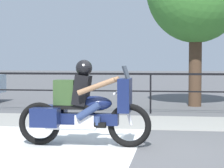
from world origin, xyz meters
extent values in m
plane|color=#565659|center=(0.00, 0.00, 0.00)|extent=(120.00, 120.00, 0.00)
cube|color=#99968E|center=(0.00, 3.40, 0.01)|extent=(44.00, 2.40, 0.01)
cube|color=silver|center=(-1.63, -0.20, 0.00)|extent=(3.37, 6.00, 0.01)
cube|color=black|center=(0.00, 5.17, 1.13)|extent=(36.00, 0.04, 0.06)
cube|color=black|center=(0.00, 5.17, 0.64)|extent=(36.00, 0.03, 0.04)
cylinder|color=black|center=(0.00, 5.17, 0.58)|extent=(0.05, 0.05, 1.16)
torus|color=black|center=(-0.09, 0.23, 0.38)|extent=(0.76, 0.11, 0.76)
torus|color=black|center=(-1.70, 0.23, 0.38)|extent=(0.76, 0.11, 0.76)
cube|color=#141E47|center=(-0.90, 0.23, 0.48)|extent=(1.23, 0.22, 0.20)
cube|color=silver|center=(-0.86, 0.23, 0.43)|extent=(0.34, 0.26, 0.26)
ellipsoid|color=#141E47|center=(-0.70, 0.23, 0.76)|extent=(0.61, 0.30, 0.26)
cube|color=black|center=(-1.06, 0.23, 0.70)|extent=(0.71, 0.28, 0.08)
cube|color=#141E47|center=(-0.17, 0.23, 0.91)|extent=(0.20, 0.53, 0.58)
cube|color=#1E232B|center=(-0.15, 0.23, 1.30)|extent=(0.10, 0.45, 0.24)
cylinder|color=silver|center=(-0.31, 0.23, 0.96)|extent=(0.04, 0.70, 0.04)
cylinder|color=silver|center=(-1.09, 0.07, 0.35)|extent=(0.89, 0.09, 0.09)
cube|color=#141E47|center=(-1.52, -0.01, 0.53)|extent=(0.48, 0.28, 0.32)
cube|color=#141E47|center=(-1.52, 0.47, 0.53)|extent=(0.48, 0.28, 0.32)
cylinder|color=silver|center=(-0.12, 0.23, 0.64)|extent=(0.18, 0.06, 0.52)
cube|color=black|center=(-0.93, 0.23, 0.99)|extent=(0.31, 0.36, 0.55)
sphere|color=#8C6647|center=(-0.89, 0.23, 1.35)|extent=(0.23, 0.23, 0.23)
sphere|color=black|center=(-0.89, 0.23, 1.37)|extent=(0.29, 0.29, 0.29)
cylinder|color=navy|center=(-0.78, 0.08, 0.64)|extent=(0.44, 0.13, 0.34)
cylinder|color=navy|center=(-0.63, 0.08, 0.47)|extent=(0.11, 0.11, 0.15)
cube|color=black|center=(-0.58, 0.08, 0.40)|extent=(0.20, 0.10, 0.09)
cylinder|color=navy|center=(-0.78, 0.38, 0.64)|extent=(0.44, 0.13, 0.34)
cylinder|color=navy|center=(-0.63, 0.38, 0.47)|extent=(0.11, 0.11, 0.15)
cube|color=black|center=(-0.58, 0.38, 0.40)|extent=(0.20, 0.10, 0.09)
cylinder|color=#8C6647|center=(-0.62, -0.07, 1.07)|extent=(0.65, 0.09, 0.31)
cylinder|color=#8C6647|center=(-0.62, 0.53, 1.07)|extent=(0.65, 0.09, 0.31)
cube|color=#2D4723|center=(-1.23, 0.23, 0.95)|extent=(0.36, 0.30, 0.44)
cylinder|color=#473323|center=(1.34, 7.42, 1.27)|extent=(0.42, 0.42, 2.55)
camera|label=1|loc=(0.68, -7.23, 1.49)|focal=70.00mm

